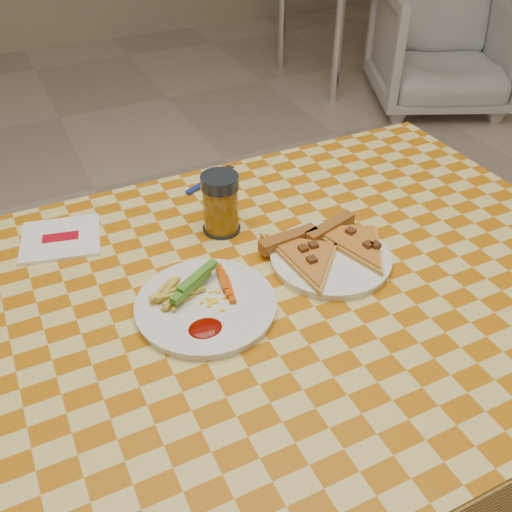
% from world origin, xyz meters
% --- Properties ---
extents(table, '(1.28, 0.88, 0.76)m').
position_xyz_m(table, '(0.00, 0.00, 0.68)').
color(table, white).
rests_on(table, ground).
extents(plate_left, '(0.24, 0.24, 0.01)m').
position_xyz_m(plate_left, '(-0.11, 0.00, 0.76)').
color(plate_left, white).
rests_on(plate_left, table).
extents(plate_right, '(0.28, 0.28, 0.01)m').
position_xyz_m(plate_right, '(0.14, 0.02, 0.76)').
color(plate_right, white).
rests_on(plate_right, table).
extents(fries_veggies, '(0.16, 0.15, 0.04)m').
position_xyz_m(fries_veggies, '(-0.12, 0.02, 0.78)').
color(fries_veggies, '#E5D148').
rests_on(fries_veggies, plate_left).
extents(pizza_slices, '(0.28, 0.26, 0.02)m').
position_xyz_m(pizza_slices, '(0.14, 0.04, 0.78)').
color(pizza_slices, gold).
rests_on(pizza_slices, plate_right).
extents(drink_glass, '(0.07, 0.07, 0.12)m').
position_xyz_m(drink_glass, '(0.00, 0.20, 0.81)').
color(drink_glass, black).
rests_on(drink_glass, table).
extents(napkin, '(0.17, 0.16, 0.01)m').
position_xyz_m(napkin, '(-0.29, 0.30, 0.76)').
color(napkin, white).
rests_on(napkin, table).
extents(fork, '(0.14, 0.08, 0.01)m').
position_xyz_m(fork, '(0.06, 0.38, 0.76)').
color(fork, navy).
rests_on(fork, table).
extents(bg_chair, '(0.95, 0.93, 0.76)m').
position_xyz_m(bg_chair, '(2.09, 1.87, 0.38)').
color(bg_chair, '#5C2F1F').
rests_on(bg_chair, ground).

